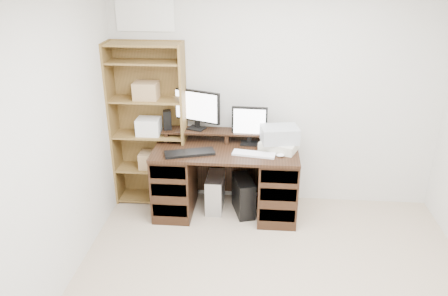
# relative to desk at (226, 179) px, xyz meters

# --- Properties ---
(room) EXTENTS (3.54, 4.04, 2.54)m
(room) POSITION_rel_desk_xyz_m (0.50, -1.64, 0.86)
(room) COLOR tan
(room) RESTS_ON ground
(desk) EXTENTS (1.50, 0.70, 0.75)m
(desk) POSITION_rel_desk_xyz_m (0.00, 0.00, 0.00)
(desk) COLOR black
(desk) RESTS_ON ground
(riser_shelf) EXTENTS (1.40, 0.22, 0.12)m
(riser_shelf) POSITION_rel_desk_xyz_m (-0.00, 0.21, 0.45)
(riser_shelf) COLOR black
(riser_shelf) RESTS_ON desk
(monitor_wide) EXTENTS (0.51, 0.23, 0.43)m
(monitor_wide) POSITION_rel_desk_xyz_m (-0.33, 0.25, 0.72)
(monitor_wide) COLOR black
(monitor_wide) RESTS_ON riser_shelf
(monitor_small) EXTENTS (0.37, 0.14, 0.41)m
(monitor_small) POSITION_rel_desk_xyz_m (0.24, 0.16, 0.58)
(monitor_small) COLOR black
(monitor_small) RESTS_ON desk
(speaker) EXTENTS (0.10, 0.10, 0.21)m
(speaker) POSITION_rel_desk_xyz_m (-0.65, 0.20, 0.59)
(speaker) COLOR black
(speaker) RESTS_ON riser_shelf
(keyboard_black) EXTENTS (0.53, 0.31, 0.03)m
(keyboard_black) POSITION_rel_desk_xyz_m (-0.35, -0.17, 0.37)
(keyboard_black) COLOR black
(keyboard_black) RESTS_ON desk
(keyboard_white) EXTENTS (0.44, 0.20, 0.02)m
(keyboard_white) POSITION_rel_desk_xyz_m (0.29, -0.13, 0.37)
(keyboard_white) COLOR white
(keyboard_white) RESTS_ON desk
(mouse) EXTENTS (0.10, 0.08, 0.03)m
(mouse) POSITION_rel_desk_xyz_m (0.56, -0.15, 0.38)
(mouse) COLOR white
(mouse) RESTS_ON desk
(printer) EXTENTS (0.44, 0.38, 0.09)m
(printer) POSITION_rel_desk_xyz_m (0.55, 0.02, 0.41)
(printer) COLOR beige
(printer) RESTS_ON desk
(basket) EXTENTS (0.41, 0.32, 0.16)m
(basket) POSITION_rel_desk_xyz_m (0.55, 0.02, 0.53)
(basket) COLOR #A4A9AF
(basket) RESTS_ON printer
(tower_silver) EXTENTS (0.18, 0.40, 0.40)m
(tower_silver) POSITION_rel_desk_xyz_m (-0.12, 0.05, -0.19)
(tower_silver) COLOR #B1B4B8
(tower_silver) RESTS_ON ground
(tower_black) EXTENTS (0.28, 0.44, 0.41)m
(tower_black) POSITION_rel_desk_xyz_m (0.19, -0.00, -0.19)
(tower_black) COLOR black
(tower_black) RESTS_ON ground
(bookshelf) EXTENTS (0.80, 0.30, 1.80)m
(bookshelf) POSITION_rel_desk_xyz_m (-0.85, 0.21, 0.53)
(bookshelf) COLOR olive
(bookshelf) RESTS_ON ground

